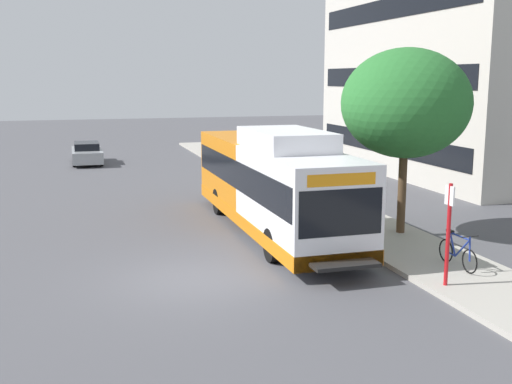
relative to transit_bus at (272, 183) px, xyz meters
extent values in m
plane|color=#4C4C51|center=(-3.72, 3.52, -1.70)|extent=(120.00, 120.00, 0.00)
cube|color=#A8A399|center=(3.28, 1.52, -1.63)|extent=(3.00, 56.00, 0.14)
cube|color=white|center=(0.00, -2.82, -0.02)|extent=(2.54, 5.80, 2.73)
cube|color=orange|center=(0.00, 2.98, -0.02)|extent=(2.54, 5.80, 2.73)
cube|color=orange|center=(0.00, 0.08, -1.16)|extent=(2.57, 11.60, 0.44)
cube|color=black|center=(0.00, 0.08, 0.35)|extent=(2.58, 11.25, 0.96)
cube|color=black|center=(0.00, -5.68, 0.15)|extent=(2.34, 0.10, 1.24)
cube|color=orange|center=(0.00, -5.69, 1.02)|extent=(1.91, 0.08, 0.32)
cube|color=white|center=(0.00, -1.37, 1.65)|extent=(2.16, 4.06, 0.60)
cube|color=black|center=(0.00, -6.07, -1.15)|extent=(1.78, 0.60, 0.10)
cylinder|color=black|center=(-1.13, -3.51, -1.20)|extent=(0.30, 1.00, 1.00)
cylinder|color=black|center=(1.13, -3.51, -1.20)|extent=(0.30, 1.00, 1.00)
cylinder|color=black|center=(-1.13, 3.27, -1.20)|extent=(0.30, 1.00, 1.00)
cylinder|color=black|center=(1.13, 3.27, -1.20)|extent=(0.30, 1.00, 1.00)
cylinder|color=red|center=(2.27, -7.13, -0.26)|extent=(0.10, 0.10, 2.60)
cube|color=white|center=(2.25, -7.13, 0.74)|extent=(0.04, 0.36, 0.48)
torus|color=black|center=(3.42, -6.48, -1.23)|extent=(0.04, 0.66, 0.66)
torus|color=black|center=(3.42, -5.38, -1.23)|extent=(0.04, 0.66, 0.66)
cylinder|color=navy|center=(3.42, -6.13, -0.96)|extent=(0.05, 0.64, 0.64)
cylinder|color=navy|center=(3.42, -5.68, -0.96)|extent=(0.05, 0.34, 0.62)
cylinder|color=navy|center=(3.42, -5.98, -0.66)|extent=(0.05, 0.90, 0.05)
cylinder|color=navy|center=(3.42, -5.61, -1.25)|extent=(0.05, 0.45, 0.08)
cylinder|color=navy|center=(3.42, -6.46, -0.90)|extent=(0.05, 0.10, 0.67)
cylinder|color=black|center=(3.42, -6.43, -0.56)|extent=(0.52, 0.03, 0.03)
cube|color=black|center=(3.42, -5.53, -0.62)|extent=(0.12, 0.24, 0.06)
cylinder|color=#4C3823|center=(3.95, -1.92, -0.19)|extent=(0.28, 0.28, 2.75)
ellipsoid|color=#286B2D|center=(3.95, -1.92, 2.77)|extent=(4.22, 4.22, 3.58)
cube|color=#93999E|center=(-5.66, 19.88, -1.15)|extent=(1.80, 4.50, 0.70)
cube|color=black|center=(-5.66, 19.98, -0.65)|extent=(1.48, 2.34, 0.56)
cylinder|color=black|center=(-6.46, 18.53, -1.38)|extent=(0.20, 0.64, 0.64)
cylinder|color=black|center=(-4.86, 18.53, -1.38)|extent=(0.20, 0.64, 0.64)
cylinder|color=black|center=(-6.46, 21.23, -1.38)|extent=(0.20, 0.64, 0.64)
cylinder|color=black|center=(-4.86, 21.23, -1.38)|extent=(0.20, 0.64, 0.64)
cube|color=black|center=(15.97, 10.25, 0.07)|extent=(12.46, 15.78, 1.10)
cube|color=black|center=(15.97, 10.25, 3.61)|extent=(12.46, 15.78, 1.10)
cube|color=black|center=(15.97, 10.25, 7.16)|extent=(12.46, 15.78, 1.10)
camera|label=1|loc=(-6.61, -20.14, 3.58)|focal=43.68mm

